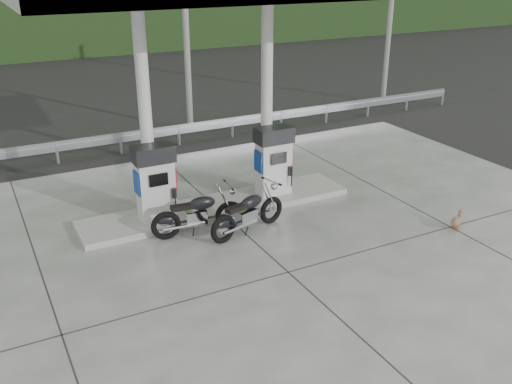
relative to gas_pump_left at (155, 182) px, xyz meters
name	(u,v)px	position (x,y,z in m)	size (l,w,h in m)	color
ground	(265,252)	(1.60, -2.50, -1.07)	(160.00, 160.00, 0.00)	black
forecourt_apron	(265,252)	(1.60, -2.50, -1.06)	(18.00, 14.00, 0.02)	slate
pump_island	(218,207)	(1.60, 0.00, -0.98)	(7.00, 1.40, 0.15)	gray
gas_pump_left	(155,182)	(0.00, 0.00, 0.00)	(0.95, 0.55, 1.80)	silver
gas_pump_right	(274,161)	(3.20, 0.00, 0.00)	(0.95, 0.55, 1.80)	silver
canopy_column_left	(145,112)	(0.00, 0.40, 1.60)	(0.30, 0.30, 5.00)	white
canopy_column_right	(267,97)	(3.20, 0.40, 1.60)	(0.30, 0.30, 5.00)	white
guardrail	(150,129)	(1.60, 5.50, -0.36)	(26.00, 0.16, 1.42)	#A0A2A7
road	(123,123)	(1.60, 9.00, -1.07)	(60.00, 7.00, 0.01)	black
utility_pole_b	(185,18)	(3.60, 7.00, 2.93)	(0.22, 0.22, 8.00)	gray
utility_pole_c	(391,7)	(12.60, 7.00, 2.93)	(0.22, 0.22, 8.00)	gray
tree_band	(39,5)	(1.60, 27.50, 1.93)	(80.00, 6.00, 6.00)	black
forested_hills	(1,13)	(1.60, 57.50, -1.07)	(100.00, 40.00, 140.00)	black
motorcycle_left	(248,213)	(1.69, -1.49, -0.57)	(2.03, 0.64, 0.96)	black
motorcycle_right	(198,214)	(0.65, -1.01, -0.56)	(2.06, 0.65, 0.98)	black
duck	(456,222)	(6.12, -3.63, -0.86)	(0.52, 0.15, 0.38)	brown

